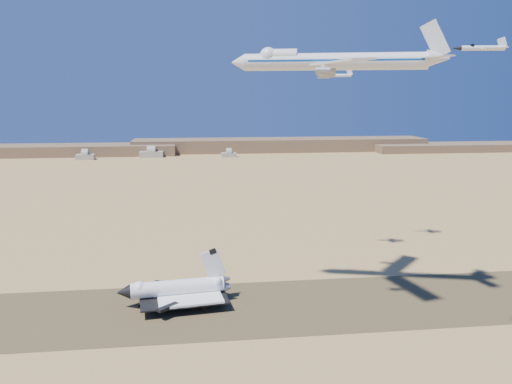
{
  "coord_description": "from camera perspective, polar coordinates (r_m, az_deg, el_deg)",
  "views": [
    {
      "loc": [
        -3.76,
        -172.1,
        76.35
      ],
      "look_at": [
        18.37,
        8.0,
        41.91
      ],
      "focal_mm": 35.0,
      "sensor_mm": 36.0,
      "label": 1
    }
  ],
  "objects": [
    {
      "name": "chase_jet_f",
      "position": [
        257.99,
        14.36,
        13.85
      ],
      "size": [
        14.99,
        8.43,
        3.76
      ],
      "rotation": [
        0.0,
        0.0,
        -0.18
      ],
      "color": "silver"
    },
    {
      "name": "crew_c",
      "position": [
        187.21,
        -6.05,
        -13.07
      ],
      "size": [
        1.01,
        1.18,
        1.8
      ],
      "primitive_type": "imported",
      "rotation": [
        0.0,
        0.0,
        2.13
      ],
      "color": "#DA4F0C",
      "rests_on": "runway"
    },
    {
      "name": "crew_a",
      "position": [
        187.46,
        -5.82,
        -13.05
      ],
      "size": [
        0.57,
        0.71,
        1.68
      ],
      "primitive_type": "imported",
      "rotation": [
        0.0,
        0.0,
        1.87
      ],
      "color": "#DA4F0C",
      "rests_on": "runway"
    },
    {
      "name": "hangars",
      "position": [
        657.22,
        -12.26,
        4.25
      ],
      "size": [
        200.5,
        29.5,
        30.0
      ],
      "color": "#ABA697",
      "rests_on": "ground"
    },
    {
      "name": "shuttle",
      "position": [
        192.7,
        -9.05,
        -10.95
      ],
      "size": [
        42.16,
        29.05,
        20.71
      ],
      "rotation": [
        0.0,
        0.0,
        0.12
      ],
      "color": "white",
      "rests_on": "runway"
    },
    {
      "name": "runway",
      "position": [
        188.3,
        -5.4,
        -13.22
      ],
      "size": [
        600.0,
        50.0,
        0.06
      ],
      "primitive_type": "cube",
      "color": "brown",
      "rests_on": "ground"
    },
    {
      "name": "ridgeline",
      "position": [
        706.16,
        -1.36,
        5.16
      ],
      "size": [
        960.0,
        90.0,
        18.0
      ],
      "color": "brown",
      "rests_on": "ground"
    },
    {
      "name": "crew_b",
      "position": [
        189.17,
        -6.78,
        -12.82
      ],
      "size": [
        0.91,
        1.02,
        1.81
      ],
      "primitive_type": "imported",
      "rotation": [
        0.0,
        0.0,
        2.15
      ],
      "color": "#DA4F0C",
      "rests_on": "runway"
    },
    {
      "name": "ground",
      "position": [
        188.31,
        -5.4,
        -13.22
      ],
      "size": [
        1200.0,
        1200.0,
        0.0
      ],
      "primitive_type": "plane",
      "color": "tan",
      "rests_on": "ground"
    },
    {
      "name": "carrier_747",
      "position": [
        181.4,
        8.21,
        14.55
      ],
      "size": [
        74.94,
        56.19,
        18.69
      ],
      "rotation": [
        0.0,
        0.0,
        -0.26
      ],
      "color": "silver"
    },
    {
      "name": "chase_jet_e",
      "position": [
        236.12,
        9.27,
        13.02
      ],
      "size": [
        14.97,
        8.57,
        3.79
      ],
      "rotation": [
        0.0,
        0.0,
        -0.23
      ],
      "color": "silver"
    },
    {
      "name": "chase_jet_a",
      "position": [
        146.69,
        24.38,
        14.78
      ],
      "size": [
        13.94,
        7.81,
        3.49
      ],
      "rotation": [
        0.0,
        0.0,
        -0.17
      ],
      "color": "silver"
    }
  ]
}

